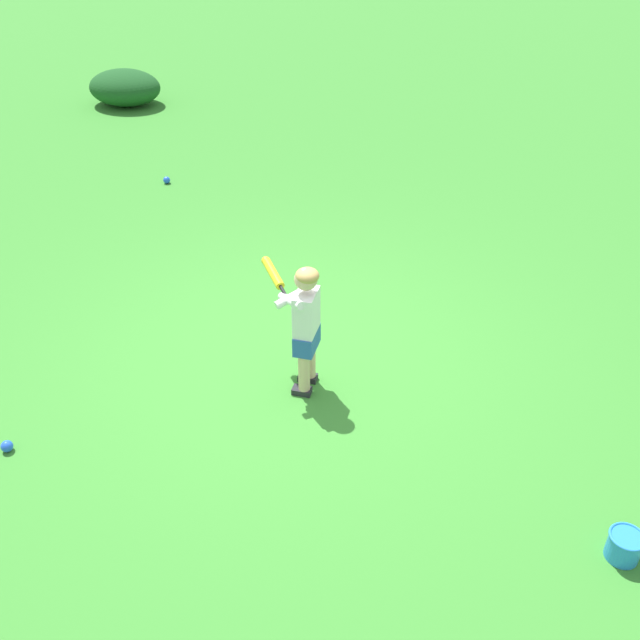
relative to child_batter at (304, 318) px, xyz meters
The scene contains 6 objects.
ground_plane 0.77m from the child_batter, 124.55° to the left, with size 40.00×40.00×0.00m, color #38842D.
child_batter is the anchor object (origin of this frame).
play_ball_far_right 4.45m from the child_batter, 134.03° to the left, with size 0.09×0.09×0.09m, color blue.
play_ball_by_bucket 2.30m from the child_batter, 141.19° to the right, with size 0.09×0.09×0.09m, color blue.
toy_bucket 2.59m from the child_batter, 20.24° to the right, with size 0.22×0.22×0.19m.
shrub_left_background 7.89m from the child_batter, 132.50° to the left, with size 1.20×0.97×0.56m, color #194C1E.
Camera 1 is at (1.81, -4.39, 3.57)m, focal length 39.51 mm.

